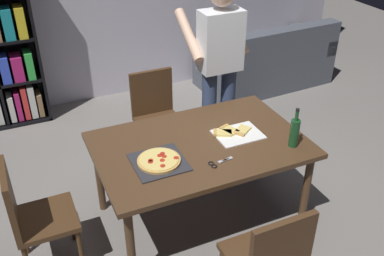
{
  "coord_description": "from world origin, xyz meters",
  "views": [
    {
      "loc": [
        -1.2,
        -2.52,
        2.58
      ],
      "look_at": [
        0.0,
        0.15,
        0.8
      ],
      "focal_mm": 40.98,
      "sensor_mm": 36.0,
      "label": 1
    }
  ],
  "objects_px": {
    "person_serving_pizza": "(219,64)",
    "pepperoni_pizza_on_tray": "(159,161)",
    "chair_left_end": "(31,213)",
    "kitchen_scissors": "(217,163)",
    "chair_far_side": "(156,112)",
    "wine_bottle": "(295,132)",
    "couch": "(266,64)",
    "dining_table": "(200,150)"
  },
  "relations": [
    {
      "from": "person_serving_pizza",
      "to": "pepperoni_pizza_on_tray",
      "type": "bearing_deg",
      "value": -136.0
    },
    {
      "from": "chair_left_end",
      "to": "kitchen_scissors",
      "type": "xyz_separation_m",
      "value": [
        1.28,
        -0.29,
        0.24
      ]
    },
    {
      "from": "chair_far_side",
      "to": "wine_bottle",
      "type": "distance_m",
      "value": 1.51
    },
    {
      "from": "chair_far_side",
      "to": "couch",
      "type": "distance_m",
      "value": 2.15
    },
    {
      "from": "person_serving_pizza",
      "to": "kitchen_scissors",
      "type": "relative_size",
      "value": 8.91
    },
    {
      "from": "pepperoni_pizza_on_tray",
      "to": "kitchen_scissors",
      "type": "relative_size",
      "value": 1.89
    },
    {
      "from": "dining_table",
      "to": "person_serving_pizza",
      "type": "bearing_deg",
      "value": 54.67
    },
    {
      "from": "chair_far_side",
      "to": "kitchen_scissors",
      "type": "bearing_deg",
      "value": -90.11
    },
    {
      "from": "kitchen_scissors",
      "to": "dining_table",
      "type": "bearing_deg",
      "value": 89.5
    },
    {
      "from": "chair_far_side",
      "to": "person_serving_pizza",
      "type": "distance_m",
      "value": 0.77
    },
    {
      "from": "dining_table",
      "to": "pepperoni_pizza_on_tray",
      "type": "bearing_deg",
      "value": -163.01
    },
    {
      "from": "chair_left_end",
      "to": "dining_table",
      "type": "bearing_deg",
      "value": 0.0
    },
    {
      "from": "wine_bottle",
      "to": "kitchen_scissors",
      "type": "distance_m",
      "value": 0.64
    },
    {
      "from": "person_serving_pizza",
      "to": "kitchen_scissors",
      "type": "bearing_deg",
      "value": -117.42
    },
    {
      "from": "chair_left_end",
      "to": "person_serving_pizza",
      "type": "xyz_separation_m",
      "value": [
        1.84,
        0.79,
        0.49
      ]
    },
    {
      "from": "person_serving_pizza",
      "to": "dining_table",
      "type": "bearing_deg",
      "value": -125.33
    },
    {
      "from": "couch",
      "to": "kitchen_scissors",
      "type": "relative_size",
      "value": 8.86
    },
    {
      "from": "couch",
      "to": "pepperoni_pizza_on_tray",
      "type": "bearing_deg",
      "value": -137.32
    },
    {
      "from": "person_serving_pizza",
      "to": "kitchen_scissors",
      "type": "xyz_separation_m",
      "value": [
        -0.56,
        -1.08,
        -0.24
      ]
    },
    {
      "from": "dining_table",
      "to": "wine_bottle",
      "type": "relative_size",
      "value": 5.04
    },
    {
      "from": "pepperoni_pizza_on_tray",
      "to": "wine_bottle",
      "type": "xyz_separation_m",
      "value": [
        1.0,
        -0.2,
        0.1
      ]
    },
    {
      "from": "pepperoni_pizza_on_tray",
      "to": "couch",
      "type": "bearing_deg",
      "value": 42.68
    },
    {
      "from": "couch",
      "to": "person_serving_pizza",
      "type": "height_order",
      "value": "person_serving_pizza"
    },
    {
      "from": "chair_far_side",
      "to": "pepperoni_pizza_on_tray",
      "type": "height_order",
      "value": "chair_far_side"
    },
    {
      "from": "person_serving_pizza",
      "to": "pepperoni_pizza_on_tray",
      "type": "relative_size",
      "value": 4.72
    },
    {
      "from": "dining_table",
      "to": "couch",
      "type": "distance_m",
      "value": 2.78
    },
    {
      "from": "dining_table",
      "to": "chair_left_end",
      "type": "xyz_separation_m",
      "value": [
        -1.28,
        0.0,
        -0.17
      ]
    },
    {
      "from": "dining_table",
      "to": "couch",
      "type": "xyz_separation_m",
      "value": [
        1.9,
        1.99,
        -0.38
      ]
    },
    {
      "from": "chair_left_end",
      "to": "person_serving_pizza",
      "type": "distance_m",
      "value": 2.06
    },
    {
      "from": "pepperoni_pizza_on_tray",
      "to": "kitchen_scissors",
      "type": "xyz_separation_m",
      "value": [
        0.37,
        -0.18,
        -0.01
      ]
    },
    {
      "from": "wine_bottle",
      "to": "chair_left_end",
      "type": "bearing_deg",
      "value": 170.48
    },
    {
      "from": "chair_left_end",
      "to": "pepperoni_pizza_on_tray",
      "type": "bearing_deg",
      "value": -7.23
    },
    {
      "from": "pepperoni_pizza_on_tray",
      "to": "wine_bottle",
      "type": "height_order",
      "value": "wine_bottle"
    },
    {
      "from": "person_serving_pizza",
      "to": "kitchen_scissors",
      "type": "distance_m",
      "value": 1.24
    },
    {
      "from": "chair_far_side",
      "to": "person_serving_pizza",
      "type": "bearing_deg",
      "value": -21.55
    },
    {
      "from": "chair_far_side",
      "to": "pepperoni_pizza_on_tray",
      "type": "bearing_deg",
      "value": -108.53
    },
    {
      "from": "chair_left_end",
      "to": "couch",
      "type": "xyz_separation_m",
      "value": [
        3.19,
        1.99,
        -0.21
      ]
    },
    {
      "from": "kitchen_scissors",
      "to": "person_serving_pizza",
      "type": "bearing_deg",
      "value": 62.58
    },
    {
      "from": "chair_far_side",
      "to": "chair_left_end",
      "type": "relative_size",
      "value": 1.0
    },
    {
      "from": "chair_far_side",
      "to": "wine_bottle",
      "type": "height_order",
      "value": "wine_bottle"
    },
    {
      "from": "couch",
      "to": "person_serving_pizza",
      "type": "xyz_separation_m",
      "value": [
        -1.35,
        -1.2,
        0.7
      ]
    },
    {
      "from": "chair_left_end",
      "to": "chair_far_side",
      "type": "bearing_deg",
      "value": 38.14
    }
  ]
}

